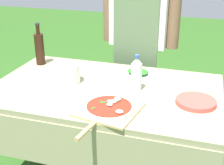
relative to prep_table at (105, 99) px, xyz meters
The scene contains 8 objects.
prep_table is the anchor object (origin of this frame).
person_cook 0.76m from the prep_table, 84.38° to the left, with size 0.63×0.25×1.68m.
pizza_on_peel 0.32m from the prep_table, 68.15° to the right, with size 0.36×0.51×0.05m.
oil_bottle 0.69m from the prep_table, 156.24° to the left, with size 0.07×0.07×0.32m.
water_bottle 0.27m from the prep_table, ahead, with size 0.07×0.07×0.23m.
herb_container 0.32m from the prep_table, 59.97° to the left, with size 0.20×0.17×0.04m.
mixing_tub 0.30m from the prep_table, behind, with size 0.16×0.16×0.12m, color silver.
plate_stack 0.58m from the prep_table, ahead, with size 0.23×0.23×0.02m.
Camera 1 is at (0.57, -1.71, 1.57)m, focal length 50.00 mm.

